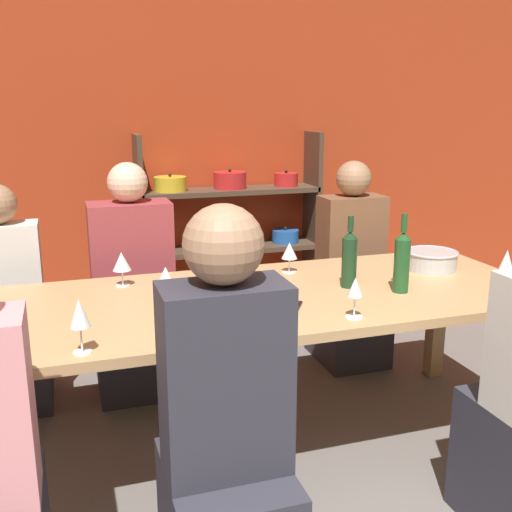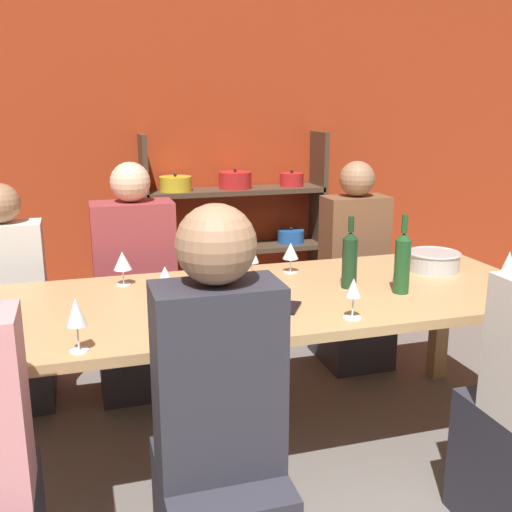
% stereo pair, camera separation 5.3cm
% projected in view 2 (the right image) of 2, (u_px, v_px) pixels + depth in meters
% --- Properties ---
extents(wall_back_red, '(8.80, 0.06, 2.70)m').
position_uv_depth(wall_back_red, '(161.00, 130.00, 4.40)').
color(wall_back_red, '#B23819').
rests_on(wall_back_red, ground_plane).
extents(shelf_unit, '(1.38, 0.30, 1.33)m').
position_uv_depth(shelf_unit, '(236.00, 238.00, 4.55)').
color(shelf_unit, '#4C3828').
rests_on(shelf_unit, ground_plane).
extents(dining_table, '(2.53, 0.97, 0.73)m').
position_uv_depth(dining_table, '(263.00, 311.00, 2.61)').
color(dining_table, tan).
rests_on(dining_table, ground_plane).
extents(mixing_bowl, '(0.26, 0.26, 0.09)m').
position_uv_depth(mixing_bowl, '(434.00, 260.00, 2.97)').
color(mixing_bowl, '#B7BABC').
rests_on(mixing_bowl, dining_table).
extents(wine_bottle_green, '(0.07, 0.07, 0.33)m').
position_uv_depth(wine_bottle_green, '(350.00, 259.00, 2.67)').
color(wine_bottle_green, '#19381E').
rests_on(wine_bottle_green, dining_table).
extents(wine_bottle_dark, '(0.07, 0.07, 0.35)m').
position_uv_depth(wine_bottle_dark, '(402.00, 262.00, 2.59)').
color(wine_bottle_dark, '#1E4C23').
rests_on(wine_bottle_dark, dining_table).
extents(wine_glass_empty_a, '(0.08, 0.08, 0.16)m').
position_uv_depth(wine_glass_empty_a, '(122.00, 261.00, 2.71)').
color(wine_glass_empty_a, white).
rests_on(wine_glass_empty_a, dining_table).
extents(wine_glass_white_a, '(0.08, 0.08, 0.15)m').
position_uv_depth(wine_glass_white_a, '(291.00, 252.00, 2.92)').
color(wine_glass_white_a, white).
rests_on(wine_glass_white_a, dining_table).
extents(wine_glass_empty_b, '(0.07, 0.07, 0.17)m').
position_uv_depth(wine_glass_empty_b, '(509.00, 262.00, 2.69)').
color(wine_glass_empty_b, white).
rests_on(wine_glass_empty_b, dining_table).
extents(wine_glass_red_a, '(0.08, 0.08, 0.15)m').
position_uv_depth(wine_glass_red_a, '(165.00, 277.00, 2.50)').
color(wine_glass_red_a, white).
rests_on(wine_glass_red_a, dining_table).
extents(wine_glass_empty_c, '(0.07, 0.07, 0.15)m').
position_uv_depth(wine_glass_empty_c, '(252.00, 255.00, 2.87)').
color(wine_glass_empty_c, white).
rests_on(wine_glass_empty_c, dining_table).
extents(wine_glass_white_b, '(0.08, 0.08, 0.16)m').
position_uv_depth(wine_glass_white_b, '(203.00, 297.00, 2.22)').
color(wine_glass_white_b, white).
rests_on(wine_glass_white_b, dining_table).
extents(wine_glass_white_c, '(0.07, 0.07, 0.16)m').
position_uv_depth(wine_glass_white_c, '(353.00, 290.00, 2.29)').
color(wine_glass_white_c, white).
rests_on(wine_glass_white_c, dining_table).
extents(wine_glass_empty_d, '(0.07, 0.07, 0.19)m').
position_uv_depth(wine_glass_empty_d, '(76.00, 313.00, 1.97)').
color(wine_glass_empty_d, white).
rests_on(wine_glass_empty_d, dining_table).
extents(cell_phone, '(0.14, 0.16, 0.01)m').
position_uv_depth(cell_phone, '(290.00, 307.00, 2.42)').
color(cell_phone, black).
rests_on(cell_phone, dining_table).
extents(person_far_a, '(0.38, 0.47, 1.22)m').
position_uv_depth(person_far_a, '(352.00, 289.00, 3.60)').
color(person_far_a, '#2D2D38').
rests_on(person_far_a, ground_plane).
extents(person_far_b, '(0.43, 0.54, 1.24)m').
position_uv_depth(person_far_b, '(137.00, 307.00, 3.28)').
color(person_far_b, '#2D2D38').
rests_on(person_far_b, ground_plane).
extents(person_near_c, '(0.37, 0.46, 1.28)m').
position_uv_depth(person_near_c, '(220.00, 463.00, 1.80)').
color(person_near_c, '#2D2D38').
rests_on(person_near_c, ground_plane).
extents(person_far_c, '(0.37, 0.46, 1.16)m').
position_uv_depth(person_far_c, '(13.00, 323.00, 3.10)').
color(person_far_c, '#2D2D38').
rests_on(person_far_c, ground_plane).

